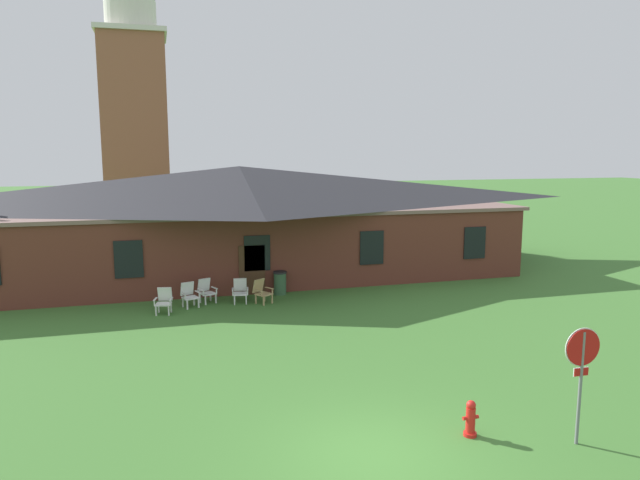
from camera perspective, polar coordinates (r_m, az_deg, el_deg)
ground_plane at (r=12.20m, az=5.23°, el=-20.55°), size 200.00×200.00×0.00m
brick_building at (r=28.95m, az=-7.93°, el=2.16°), size 26.60×10.40×5.25m
dome_tower at (r=47.91m, az=-17.92°, el=12.65°), size 5.18×5.18×20.75m
stop_sign at (r=12.97m, az=24.56°, el=-11.02°), size 0.81×0.07×2.48m
lawn_chair_by_porch at (r=22.23m, az=-15.22°, el=-5.78°), size 0.73×0.77×0.96m
lawn_chair_near_door at (r=22.89m, az=-12.86°, el=-5.27°), size 0.76×0.81×0.96m
lawn_chair_left_end at (r=23.40m, az=-11.23°, el=-4.91°), size 0.79×0.83×0.96m
lawn_chair_middle at (r=23.17m, az=-7.93°, el=-4.96°), size 0.70×0.73×0.96m
lawn_chair_right_end at (r=22.97m, az=-5.80°, el=-5.04°), size 0.85×0.87×0.96m
fire_hydrant at (r=13.09m, az=14.71°, el=-16.82°), size 0.36×0.28×0.79m
trash_bin at (r=24.31m, az=-3.99°, el=-4.25°), size 0.56×0.56×0.98m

